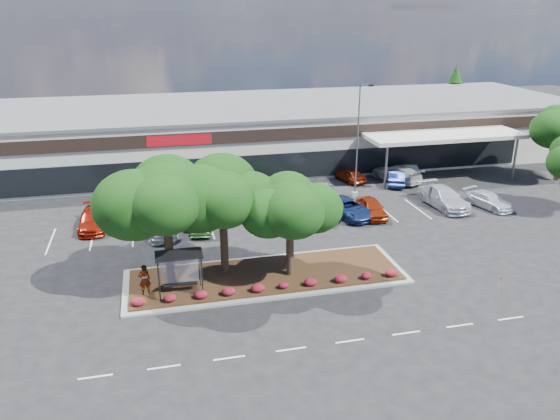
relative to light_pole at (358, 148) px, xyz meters
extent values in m
plane|color=black|center=(-9.50, -18.05, -4.58)|extent=(160.00, 160.00, 0.00)
cube|color=beige|center=(-9.50, 15.95, -1.58)|extent=(80.00, 20.00, 6.00)
cube|color=#59595C|center=(-9.50, 15.95, 1.52)|extent=(80.40, 20.40, 0.30)
cube|color=black|center=(-9.50, 5.90, 0.22)|extent=(80.00, 0.25, 1.20)
cube|color=black|center=(-9.50, 5.90, -2.98)|extent=(60.00, 0.18, 2.60)
cube|color=#B20C18|center=(-15.50, 5.83, 0.22)|extent=(6.00, 0.12, 1.00)
cube|color=beige|center=(10.50, 3.45, -0.18)|extent=(16.00, 5.00, 0.40)
cylinder|color=slate|center=(3.50, 1.45, -2.48)|extent=(0.24, 0.24, 4.20)
cylinder|color=slate|center=(17.50, 1.45, -2.48)|extent=(0.24, 0.24, 4.20)
cube|color=gray|center=(-11.50, -14.05, -4.50)|extent=(18.00, 6.00, 0.15)
cube|color=#412E15|center=(-11.50, -14.05, -4.38)|extent=(17.20, 5.20, 0.12)
cube|color=silver|center=(-21.50, -22.05, -4.57)|extent=(1.60, 0.12, 0.01)
cube|color=silver|center=(-18.30, -22.05, -4.57)|extent=(1.60, 0.12, 0.01)
cube|color=silver|center=(-15.10, -22.05, -4.57)|extent=(1.60, 0.12, 0.01)
cube|color=silver|center=(-11.90, -22.05, -4.57)|extent=(1.60, 0.12, 0.01)
cube|color=silver|center=(-8.70, -22.05, -4.57)|extent=(1.60, 0.12, 0.01)
cube|color=silver|center=(-5.50, -22.05, -4.57)|extent=(1.60, 0.12, 0.01)
cube|color=silver|center=(-2.30, -22.05, -4.57)|extent=(1.60, 0.12, 0.01)
cube|color=silver|center=(0.90, -22.05, -4.57)|extent=(1.60, 0.12, 0.01)
cube|color=silver|center=(-26.00, -4.55, -4.57)|extent=(0.12, 5.00, 0.01)
cube|color=silver|center=(-23.00, -4.55, -4.57)|extent=(0.12, 5.00, 0.01)
cube|color=silver|center=(-20.00, -4.55, -4.57)|extent=(0.12, 5.00, 0.01)
cube|color=silver|center=(-17.00, -4.55, -4.57)|extent=(0.12, 5.00, 0.01)
cube|color=silver|center=(-14.00, -4.55, -4.57)|extent=(0.12, 5.00, 0.01)
cube|color=silver|center=(-11.00, -4.55, -4.57)|extent=(0.12, 5.00, 0.01)
cube|color=silver|center=(-8.00, -4.55, -4.57)|extent=(0.12, 5.00, 0.01)
cube|color=silver|center=(-5.00, -4.55, -4.57)|extent=(0.12, 5.00, 0.01)
cube|color=silver|center=(-2.00, -4.55, -4.57)|extent=(0.12, 5.00, 0.01)
cube|color=silver|center=(1.00, -4.55, -4.57)|extent=(0.12, 5.00, 0.01)
cube|color=silver|center=(4.00, -4.55, -4.57)|extent=(0.12, 5.00, 0.01)
cube|color=silver|center=(7.00, -4.55, -4.57)|extent=(0.12, 5.00, 0.01)
cylinder|color=black|center=(-18.25, -14.60, -3.07)|extent=(0.08, 0.08, 2.50)
cylinder|color=black|center=(-15.75, -14.60, -3.07)|extent=(0.08, 0.08, 2.50)
cylinder|color=black|center=(-18.25, -15.90, -3.07)|extent=(0.08, 0.08, 2.50)
cylinder|color=black|center=(-15.75, -15.90, -3.07)|extent=(0.08, 0.08, 2.50)
cube|color=black|center=(-17.00, -15.25, -1.78)|extent=(2.75, 1.55, 0.10)
cube|color=silver|center=(-17.00, -14.60, -2.94)|extent=(2.30, 0.03, 2.00)
cube|color=black|center=(-17.00, -15.00, -3.87)|extent=(2.00, 0.35, 0.06)
cone|color=#15330B|center=(24.50, 25.95, -0.08)|extent=(3.96, 3.96, 9.00)
imported|color=#594C47|center=(-19.09, -14.91, -3.35)|extent=(0.79, 0.60, 1.94)
cube|color=gray|center=(-0.10, 0.00, -4.38)|extent=(0.50, 0.50, 0.40)
cylinder|color=slate|center=(-0.10, 0.00, 0.77)|extent=(0.14, 0.14, 9.90)
cube|color=slate|center=(0.35, 0.00, 5.57)|extent=(0.90, 0.23, 0.14)
cube|color=black|center=(0.85, -0.01, 5.50)|extent=(0.45, 0.30, 0.18)
cube|color=tan|center=(2.11, -19.05, -4.08)|extent=(0.03, 0.03, 0.99)
cube|color=#FF4381|center=(2.16, -19.05, -3.66)|extent=(0.02, 0.14, 0.18)
imported|color=maroon|center=(-23.04, -2.60, -3.84)|extent=(2.08, 5.09, 1.48)
imported|color=white|center=(-18.52, -4.92, -3.81)|extent=(3.98, 5.73, 1.54)
imported|color=navy|center=(-14.87, -2.98, -3.75)|extent=(3.07, 5.34, 1.66)
imported|color=#1D431A|center=(-14.73, -4.75, -3.77)|extent=(2.40, 5.07, 1.61)
imported|color=#1D571F|center=(-4.85, -4.77, -3.87)|extent=(2.60, 4.54, 1.41)
imported|color=maroon|center=(-0.60, -5.21, -3.84)|extent=(1.96, 4.41, 1.48)
imported|color=navy|center=(-2.58, -4.79, -3.84)|extent=(3.79, 5.75, 1.47)
imported|color=silver|center=(6.38, -4.55, -3.72)|extent=(2.92, 6.10, 1.71)
imported|color=silver|center=(10.11, -5.59, -3.91)|extent=(3.16, 4.96, 1.34)
imported|color=#15411F|center=(-19.16, 0.99, -3.92)|extent=(1.99, 4.03, 1.32)
imported|color=black|center=(-16.42, 4.29, -3.87)|extent=(2.88, 4.47, 1.42)
imported|color=#B6BAC2|center=(-16.27, 1.71, -3.80)|extent=(2.31, 4.88, 1.55)
imported|color=#154B17|center=(-7.55, 2.08, -3.86)|extent=(3.23, 5.32, 1.44)
imported|color=#A3A8AE|center=(-3.20, 0.42, -3.88)|extent=(3.21, 5.13, 1.39)
imported|color=maroon|center=(1.02, 4.34, -3.91)|extent=(2.49, 4.20, 1.34)
imported|color=navy|center=(5.12, 2.44, -3.85)|extent=(3.20, 4.66, 1.46)
imported|color=silver|center=(5.54, 3.39, -3.76)|extent=(4.30, 6.09, 1.64)
imported|color=#9C9FA6|center=(7.43, 4.45, -3.89)|extent=(2.50, 4.40, 1.37)
camera|label=1|loc=(-17.94, -44.95, 11.89)|focal=35.00mm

